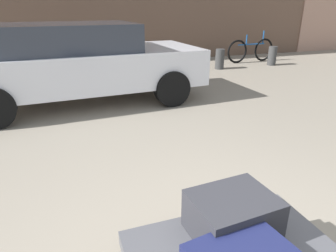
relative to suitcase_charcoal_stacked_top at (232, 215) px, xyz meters
name	(u,v)px	position (x,y,z in m)	size (l,w,h in m)	color
suitcase_charcoal_stacked_top	(232,215)	(0.00, 0.00, 0.00)	(0.51, 0.40, 0.27)	#2D2D33
parked_car	(78,62)	(-0.62, 4.36, 0.28)	(4.39, 2.11, 1.42)	silver
bicycle_leaning	(251,50)	(4.87, 7.04, -0.10)	(1.76, 0.18, 0.96)	black
bollard_kerb_near	(176,62)	(2.02, 6.34, -0.20)	(0.25, 0.25, 0.56)	#383838
bollard_kerb_mid	(220,59)	(3.37, 6.34, -0.20)	(0.25, 0.25, 0.56)	#383838
bollard_kerb_far	(272,56)	(5.17, 6.34, -0.20)	(0.25, 0.25, 0.56)	#383838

